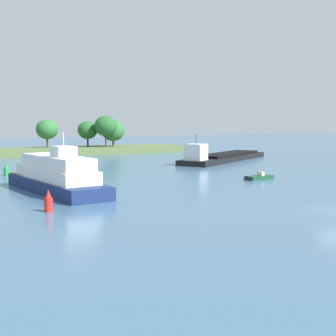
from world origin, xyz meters
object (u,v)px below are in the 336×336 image
at_px(white_riverboat, 56,176).
at_px(fishing_skiff, 259,177).
at_px(channel_buoy_red, 48,202).
at_px(channel_buoy_green, 6,170).
at_px(cargo_barge, 223,157).

height_order(white_riverboat, fishing_skiff, white_riverboat).
xyz_separation_m(white_riverboat, fishing_skiff, (26.55, -2.18, -1.45)).
relative_size(channel_buoy_red, channel_buoy_green, 1.00).
relative_size(cargo_barge, white_riverboat, 1.50).
bearing_deg(channel_buoy_red, white_riverboat, 69.63).
xyz_separation_m(white_riverboat, channel_buoy_red, (-4.11, -11.06, -0.91)).
height_order(cargo_barge, fishing_skiff, cargo_barge).
distance_m(cargo_barge, white_riverboat, 47.26).
relative_size(fishing_skiff, channel_buoy_red, 2.25).
relative_size(white_riverboat, channel_buoy_red, 9.98).
bearing_deg(fishing_skiff, cargo_barge, 62.37).
bearing_deg(cargo_barge, white_riverboat, -148.92).
height_order(cargo_barge, white_riverboat, white_riverboat).
bearing_deg(fishing_skiff, channel_buoy_green, 143.14).
height_order(fishing_skiff, channel_buoy_red, channel_buoy_red).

